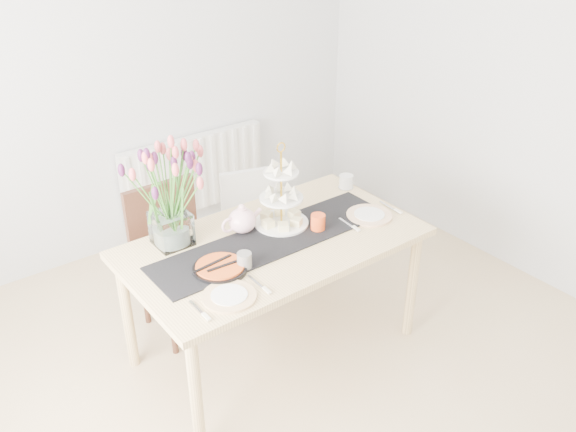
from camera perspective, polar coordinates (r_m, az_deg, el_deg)
room_shell at (r=2.56m, az=4.41°, el=2.08°), size 4.50×4.50×4.50m
radiator at (r=4.82m, az=-8.74°, el=3.99°), size 1.20×0.08×0.60m
dining_table at (r=3.33m, az=-1.32°, el=-3.36°), size 1.60×0.90×0.75m
chair_brown at (r=3.70m, az=-10.68°, el=-2.91°), size 0.45×0.45×0.91m
chair_white at (r=4.05m, az=-3.11°, el=-0.61°), size 0.49×0.49×0.79m
table_runner at (r=3.29m, az=-1.33°, el=-2.17°), size 1.40×0.35×0.01m
tulip_vase at (r=3.14m, az=-11.30°, el=3.20°), size 0.67×0.67×0.57m
cake_stand at (r=3.37m, az=-0.63°, el=1.04°), size 0.30×0.30×0.45m
teapot at (r=3.32m, az=-4.30°, el=-0.42°), size 0.25×0.20×0.16m
cream_jug at (r=3.84m, az=5.46°, el=3.21°), size 0.11×0.11×0.09m
tart_tin at (r=3.05m, az=-6.37°, el=-4.85°), size 0.27×0.27×0.03m
mug_grey at (r=3.04m, az=-4.10°, el=-4.20°), size 0.10×0.10×0.09m
mug_orange at (r=3.36m, az=2.82°, el=-0.61°), size 0.11×0.11×0.10m
plate_left at (r=2.86m, az=-5.52°, el=-7.48°), size 0.26×0.26×0.01m
plate_right at (r=3.54m, az=7.61°, el=0.06°), size 0.29×0.29×0.01m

